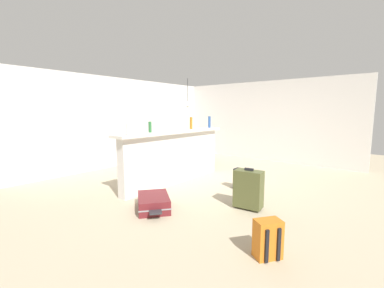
{
  "coord_description": "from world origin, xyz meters",
  "views": [
    {
      "loc": [
        -4.68,
        -3.16,
        1.57
      ],
      "look_at": [
        -0.09,
        0.57,
        0.79
      ],
      "focal_mm": 23.58,
      "sensor_mm": 36.0,
      "label": 1
    }
  ],
  "objects": [
    {
      "name": "ground_plane",
      "position": [
        0.0,
        0.0,
        -0.03
      ],
      "size": [
        13.0,
        13.0,
        0.05
      ],
      "primitive_type": "cube",
      "color": "#BCAD8E"
    },
    {
      "name": "suitcase_upright_olive",
      "position": [
        -1.07,
        -1.39,
        0.33
      ],
      "size": [
        0.29,
        0.46,
        0.67
      ],
      "color": "#51562D",
      "rests_on": "ground_plane"
    },
    {
      "name": "partition_half_wall",
      "position": [
        -0.72,
        0.55,
        0.55
      ],
      "size": [
        2.8,
        0.2,
        1.1
      ],
      "primitive_type": "cube",
      "color": "silver",
      "rests_on": "ground_plane"
    },
    {
      "name": "dining_chair_near_partition",
      "position": [
        0.93,
        1.17,
        0.52
      ],
      "size": [
        0.45,
        0.45,
        0.93
      ],
      "color": "black",
      "rests_on": "ground_plane"
    },
    {
      "name": "wall_back",
      "position": [
        0.0,
        3.05,
        1.25
      ],
      "size": [
        6.6,
        0.1,
        2.5
      ],
      "primitive_type": "cube",
      "color": "silver",
      "rests_on": "ground_plane"
    },
    {
      "name": "bottle_blue",
      "position": [
        0.57,
        0.54,
        1.29
      ],
      "size": [
        0.06,
        0.06,
        0.29
      ],
      "primitive_type": "cylinder",
      "color": "#284C89",
      "rests_on": "bar_countertop"
    },
    {
      "name": "bottle_white",
      "position": [
        -1.97,
        0.48,
        1.25
      ],
      "size": [
        0.07,
        0.07,
        0.2
      ],
      "primitive_type": "cylinder",
      "color": "silver",
      "rests_on": "bar_countertop"
    },
    {
      "name": "bottle_green",
      "position": [
        -1.32,
        0.65,
        1.26
      ],
      "size": [
        0.06,
        0.06,
        0.22
      ],
      "primitive_type": "cylinder",
      "color": "#2D6B38",
      "rests_on": "bar_countertop"
    },
    {
      "name": "wall_right",
      "position": [
        3.05,
        0.3,
        1.25
      ],
      "size": [
        0.1,
        6.0,
        2.5
      ],
      "primitive_type": "cube",
      "color": "silver",
      "rests_on": "ground_plane"
    },
    {
      "name": "backpack_orange",
      "position": [
        -2.18,
        -2.18,
        0.2
      ],
      "size": [
        0.34,
        0.33,
        0.42
      ],
      "color": "orange",
      "rests_on": "ground_plane"
    },
    {
      "name": "suitcase_flat_maroon",
      "position": [
        -2.05,
        -0.22,
        0.11
      ],
      "size": [
        0.81,
        0.86,
        0.22
      ],
      "color": "maroon",
      "rests_on": "ground_plane"
    },
    {
      "name": "dining_table",
      "position": [
        1.05,
        1.7,
        0.65
      ],
      "size": [
        1.1,
        0.8,
        0.74
      ],
      "color": "#332319",
      "rests_on": "ground_plane"
    },
    {
      "name": "bottle_amber",
      "position": [
        -0.11,
        0.58,
        1.29
      ],
      "size": [
        0.07,
        0.07,
        0.28
      ],
      "primitive_type": "cylinder",
      "color": "#9E661E",
      "rests_on": "bar_countertop"
    },
    {
      "name": "bottle_clear",
      "position": [
        -0.74,
        0.61,
        1.27
      ],
      "size": [
        0.07,
        0.07,
        0.25
      ],
      "primitive_type": "cylinder",
      "color": "silver",
      "rests_on": "bar_countertop"
    },
    {
      "name": "backpack_black",
      "position": [
        -0.22,
        -0.82,
        0.2
      ],
      "size": [
        0.25,
        0.28,
        0.42
      ],
      "color": "black",
      "rests_on": "ground_plane"
    },
    {
      "name": "bar_countertop",
      "position": [
        -0.72,
        0.55,
        1.12
      ],
      "size": [
        2.96,
        0.4,
        0.05
      ],
      "primitive_type": "cube",
      "color": "white",
      "rests_on": "partition_half_wall"
    },
    {
      "name": "pendant_lamp",
      "position": [
        1.0,
        1.63,
        1.79
      ],
      "size": [
        0.34,
        0.34,
        0.83
      ],
      "color": "black"
    }
  ]
}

